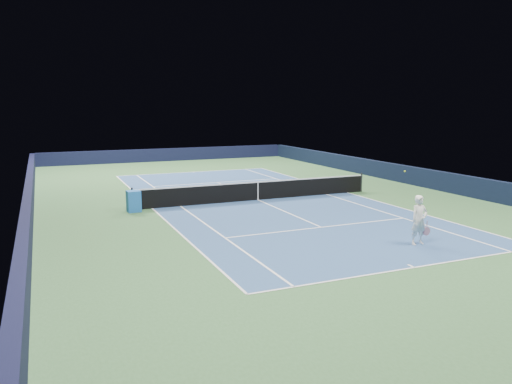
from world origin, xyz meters
name	(u,v)px	position (x,y,z in m)	size (l,w,h in m)	color
ground	(258,200)	(0.00, 0.00, 0.00)	(40.00, 40.00, 0.00)	#335C32
wall_far	(168,155)	(0.00, 19.82, 0.55)	(22.00, 0.35, 1.10)	black
wall_right	(423,178)	(10.82, 0.00, 0.55)	(0.35, 40.00, 1.10)	black
wall_left	(28,206)	(-10.82, 0.00, 0.55)	(0.35, 40.00, 1.10)	black
court_surface	(258,200)	(0.00, 0.00, 0.00)	(10.97, 23.77, 0.01)	navy
baseline_far	(193,172)	(0.00, 11.88, 0.01)	(10.97, 0.08, 0.00)	white
baseline_near	(415,267)	(0.00, -11.88, 0.01)	(10.97, 0.08, 0.00)	white
sideline_doubles_right	(347,193)	(5.49, 0.00, 0.01)	(0.08, 23.77, 0.00)	white
sideline_doubles_left	(152,208)	(-5.49, 0.00, 0.01)	(0.08, 23.77, 0.00)	white
sideline_singles_right	(326,194)	(4.12, 0.00, 0.01)	(0.08, 23.77, 0.00)	white
sideline_singles_left	(180,206)	(-4.12, 0.00, 0.01)	(0.08, 23.77, 0.00)	white
service_line_far	(218,182)	(0.00, 6.40, 0.01)	(8.23, 0.08, 0.00)	white
service_line_near	(321,227)	(0.00, -6.40, 0.01)	(8.23, 0.08, 0.00)	white
center_service_line	(258,200)	(0.00, 0.00, 0.01)	(0.08, 12.80, 0.00)	white
center_mark_far	(194,172)	(0.00, 11.73, 0.01)	(0.08, 0.30, 0.00)	white
center_mark_near	(411,266)	(0.00, -11.73, 0.01)	(0.08, 0.30, 0.00)	white
tennis_net	(258,190)	(0.00, 0.00, 0.50)	(12.90, 0.10, 1.07)	black
sponsor_cube	(134,201)	(-6.40, -0.37, 0.49)	(0.64, 0.58, 0.98)	blue
tennis_player	(419,220)	(1.85, -9.90, 0.88)	(0.80, 1.25, 2.51)	white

